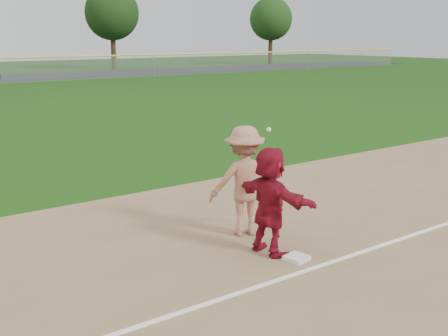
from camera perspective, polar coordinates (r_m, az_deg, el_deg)
ground at (r=9.94m, az=5.17°, el=-8.94°), size 160.00×160.00×0.00m
foul_line at (r=9.39m, az=8.44°, el=-10.23°), size 60.00×0.10×0.01m
first_base at (r=9.75m, az=7.38°, el=-9.07°), size 0.41×0.41×0.08m
base_runner at (r=9.74m, az=4.70°, el=-3.33°), size 0.65×1.79×1.91m
first_base_play at (r=10.62m, az=2.08°, el=-1.32°), size 1.55×1.35×2.17m
tree_3 at (r=66.01m, az=-11.33°, el=15.17°), size 6.00×6.00×9.19m
tree_4 at (r=76.74m, az=4.79°, el=14.84°), size 5.60×5.60×8.67m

